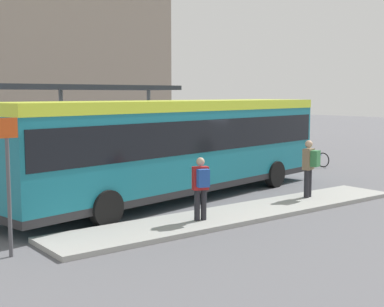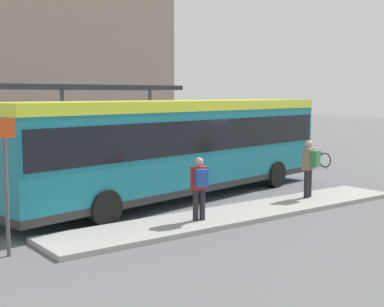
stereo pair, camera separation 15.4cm
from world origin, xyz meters
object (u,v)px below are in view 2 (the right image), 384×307
at_px(bicycle_orange, 290,155).
at_px(bicycle_green, 272,153).
at_px(pedestrian_companion, 200,185).
at_px(bicycle_black, 305,157).
at_px(city_bus, 176,141).
at_px(bicycle_blue, 317,159).
at_px(pedestrian_waiting, 310,165).
at_px(platform_sign, 6,180).

xyz_separation_m(bicycle_orange, bicycle_green, (-0.33, 0.88, 0.03)).
distance_m(pedestrian_companion, bicycle_black, 13.04).
bearing_deg(bicycle_black, pedestrian_companion, 110.78).
distance_m(bicycle_black, bicycle_green, 1.80).
distance_m(city_bus, bicycle_blue, 9.90).
distance_m(pedestrian_companion, bicycle_orange, 13.41).
relative_size(pedestrian_companion, bicycle_green, 0.90).
xyz_separation_m(city_bus, bicycle_green, (9.32, 4.97, -1.42)).
relative_size(pedestrian_waiting, bicycle_orange, 1.07).
xyz_separation_m(bicycle_blue, bicycle_green, (-0.19, 2.63, 0.04)).
bearing_deg(platform_sign, pedestrian_waiting, 0.51).
distance_m(city_bus, pedestrian_companion, 3.66).
height_order(bicycle_black, bicycle_orange, bicycle_orange).
relative_size(bicycle_black, bicycle_orange, 0.94).
height_order(bicycle_blue, bicycle_green, bicycle_green).
xyz_separation_m(bicycle_blue, bicycle_orange, (0.14, 1.75, 0.01)).
xyz_separation_m(city_bus, pedestrian_waiting, (2.96, -2.85, -0.68)).
relative_size(bicycle_blue, bicycle_orange, 0.96).
height_order(city_bus, platform_sign, city_bus).
bearing_deg(bicycle_green, bicycle_orange, 14.35).
bearing_deg(pedestrian_companion, bicycle_black, -41.93).
height_order(bicycle_blue, bicycle_black, bicycle_blue).
distance_m(city_bus, pedestrian_waiting, 4.16).
bearing_deg(city_bus, pedestrian_companion, -127.23).
bearing_deg(bicycle_blue, city_bus, 101.61).
distance_m(pedestrian_companion, bicycle_blue, 12.42).
bearing_deg(pedestrian_waiting, bicycle_orange, -62.12).
bearing_deg(bicycle_green, city_bus, -68.30).
xyz_separation_m(pedestrian_companion, bicycle_green, (10.90, 8.17, -0.65)).
xyz_separation_m(pedestrian_waiting, platform_sign, (-9.21, -0.08, 0.43)).
xyz_separation_m(pedestrian_companion, platform_sign, (-4.67, 0.28, 0.53)).
distance_m(bicycle_orange, bicycle_green, 0.94).
height_order(pedestrian_companion, bicycle_orange, pedestrian_companion).
distance_m(bicycle_blue, bicycle_green, 2.63).
height_order(pedestrian_waiting, platform_sign, platform_sign).
height_order(pedestrian_companion, platform_sign, platform_sign).
bearing_deg(platform_sign, pedestrian_companion, -3.41).
bearing_deg(bicycle_blue, pedestrian_waiting, 126.14).
xyz_separation_m(pedestrian_companion, bicycle_black, (11.33, 6.42, -0.69)).
bearing_deg(bicycle_blue, platform_sign, 106.28).
height_order(bicycle_green, platform_sign, platform_sign).
height_order(pedestrian_waiting, bicycle_blue, pedestrian_waiting).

